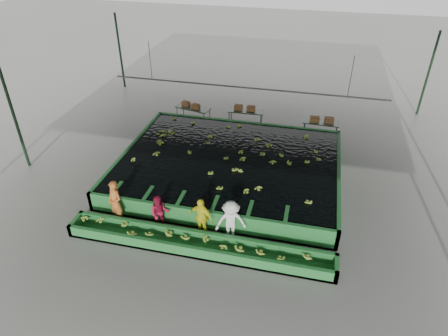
% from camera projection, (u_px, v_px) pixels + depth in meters
% --- Properties ---
extents(ground, '(80.00, 80.00, 0.00)m').
position_uv_depth(ground, '(221.00, 193.00, 17.63)').
color(ground, gray).
rests_on(ground, ground).
extents(shed_roof, '(20.00, 22.00, 0.04)m').
position_uv_depth(shed_roof, '(221.00, 85.00, 14.91)').
color(shed_roof, slate).
rests_on(shed_roof, shed_posts).
extents(shed_posts, '(20.00, 22.00, 5.00)m').
position_uv_depth(shed_posts, '(221.00, 144.00, 16.27)').
color(shed_posts, black).
rests_on(shed_posts, ground).
extents(flotation_tank, '(10.00, 8.00, 0.90)m').
position_uv_depth(flotation_tank, '(229.00, 167.00, 18.61)').
color(flotation_tank, '#257531').
rests_on(flotation_tank, ground).
extents(tank_water, '(9.70, 7.70, 0.00)m').
position_uv_depth(tank_water, '(229.00, 159.00, 18.39)').
color(tank_water, black).
rests_on(tank_water, flotation_tank).
extents(sorting_trough, '(10.00, 1.00, 0.50)m').
position_uv_depth(sorting_trough, '(198.00, 244.00, 14.55)').
color(sorting_trough, '#257531').
rests_on(sorting_trough, ground).
extents(cableway_rail, '(0.08, 0.08, 14.00)m').
position_uv_depth(cableway_rail, '(245.00, 88.00, 20.08)').
color(cableway_rail, '#59605B').
rests_on(cableway_rail, shed_roof).
extents(rail_hanger_left, '(0.04, 0.04, 2.00)m').
position_uv_depth(rail_hanger_left, '(150.00, 61.00, 20.53)').
color(rail_hanger_left, '#59605B').
rests_on(rail_hanger_left, shed_roof).
extents(rail_hanger_right, '(0.04, 0.04, 2.00)m').
position_uv_depth(rail_hanger_right, '(351.00, 77.00, 18.55)').
color(rail_hanger_right, '#59605B').
rests_on(rail_hanger_right, shed_roof).
extents(worker_a, '(0.81, 0.69, 1.88)m').
position_uv_depth(worker_a, '(115.00, 202.00, 15.54)').
color(worker_a, '#CE6C2B').
rests_on(worker_a, ground).
extents(worker_b, '(0.88, 0.78, 1.52)m').
position_uv_depth(worker_b, '(160.00, 213.00, 15.27)').
color(worker_b, '#A21636').
rests_on(worker_b, ground).
extents(worker_c, '(1.07, 0.68, 1.70)m').
position_uv_depth(worker_c, '(201.00, 218.00, 14.90)').
color(worker_c, yellow).
rests_on(worker_c, ground).
extents(worker_d, '(1.30, 1.00, 1.77)m').
position_uv_depth(worker_d, '(231.00, 222.00, 14.66)').
color(worker_d, white).
rests_on(worker_d, ground).
extents(packing_table_left, '(2.13, 1.22, 0.91)m').
position_uv_depth(packing_table_left, '(193.00, 114.00, 23.37)').
color(packing_table_left, '#59605B').
rests_on(packing_table_left, ground).
extents(packing_table_mid, '(2.04, 0.88, 0.92)m').
position_uv_depth(packing_table_mid, '(246.00, 117.00, 23.01)').
color(packing_table_mid, '#59605B').
rests_on(packing_table_mid, ground).
extents(packing_table_right, '(1.94, 0.84, 0.87)m').
position_uv_depth(packing_table_right, '(320.00, 129.00, 21.85)').
color(packing_table_right, '#59605B').
rests_on(packing_table_right, ground).
extents(box_stack_left, '(1.19, 0.67, 0.25)m').
position_uv_depth(box_stack_left, '(191.00, 107.00, 23.16)').
color(box_stack_left, brown).
rests_on(box_stack_left, packing_table_left).
extents(box_stack_mid, '(1.20, 0.35, 0.26)m').
position_uv_depth(box_stack_mid, '(245.00, 110.00, 22.79)').
color(box_stack_mid, brown).
rests_on(box_stack_mid, packing_table_mid).
extents(box_stack_right, '(1.29, 0.48, 0.27)m').
position_uv_depth(box_stack_right, '(322.00, 122.00, 21.60)').
color(box_stack_right, brown).
rests_on(box_stack_right, packing_table_right).
extents(floating_bananas, '(8.54, 5.83, 0.12)m').
position_uv_depth(floating_bananas, '(233.00, 151.00, 19.05)').
color(floating_bananas, '#90B83A').
rests_on(floating_bananas, tank_water).
extents(trough_bananas, '(8.97, 0.60, 0.12)m').
position_uv_depth(trough_bananas, '(197.00, 241.00, 14.47)').
color(trough_bananas, '#90B83A').
rests_on(trough_bananas, sorting_trough).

